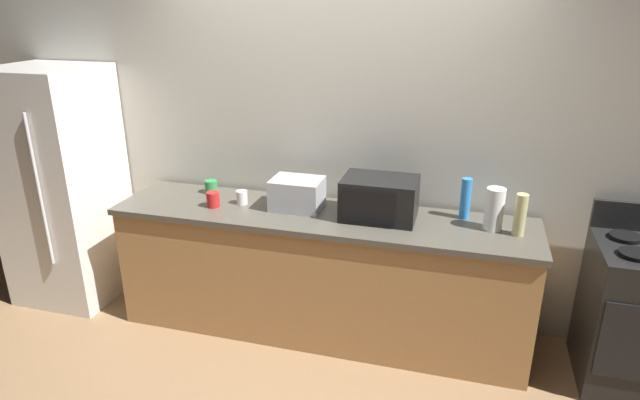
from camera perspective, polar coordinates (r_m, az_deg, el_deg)
The scene contains 13 objects.
ground_plane at distance 3.72m, azimuth -1.75°, elevation -16.74°, with size 8.00×8.00×0.00m, color #93704C.
back_wall at distance 3.84m, azimuth 1.67°, elevation 6.98°, with size 6.40×0.10×2.70m, color beige.
counter_run at distance 3.80m, azimuth 0.00°, elevation -7.77°, with size 2.84×0.64×0.90m.
refrigerator at distance 4.57m, azimuth -25.57°, elevation 1.30°, with size 0.72×0.73×1.80m.
stove_range at distance 3.84m, azimuth 30.64°, elevation -10.45°, with size 0.60×0.61×1.08m.
microwave at distance 3.52m, azimuth 6.29°, elevation 0.19°, with size 0.48×0.35×0.27m.
toaster_oven at distance 3.67m, azimuth -2.43°, elevation 0.66°, with size 0.34×0.26×0.21m, color #B7BABF.
paper_towel_roll at distance 3.49m, azimuth 17.93°, elevation -0.92°, with size 0.12×0.12×0.27m, color white.
bottle_vinegar at distance 3.46m, azimuth 20.38°, elevation -1.49°, with size 0.07×0.07×0.26m, color beige.
bottle_spray_cleaner at distance 3.61m, azimuth 15.12°, elevation 0.15°, with size 0.07×0.07×0.27m, color #338CE5.
mug_red at distance 3.78m, azimuth -11.24°, elevation 0.06°, with size 0.09×0.09×0.11m, color red.
mug_green at distance 4.06m, azimuth -11.44°, elevation 1.39°, with size 0.09×0.09×0.10m, color #2D8C47.
mug_white at distance 3.80m, azimuth -8.26°, elevation 0.29°, with size 0.08×0.08×0.10m, color white.
Camera 1 is at (0.91, -2.81, 2.26)m, focal length 30.30 mm.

